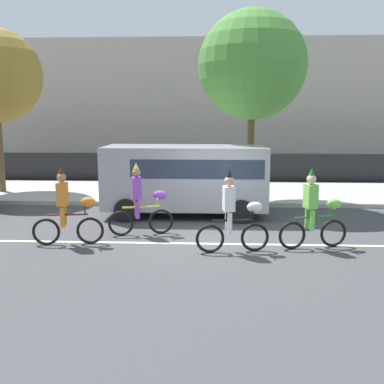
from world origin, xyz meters
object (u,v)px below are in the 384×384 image
at_px(parade_cyclist_lime, 314,213).
at_px(parked_van_grey, 188,175).
at_px(parade_cyclist_zebra, 233,217).
at_px(parade_cyclist_orange, 68,211).
at_px(parade_cyclist_purple, 141,204).

distance_m(parade_cyclist_lime, parked_van_grey, 4.70).
xyz_separation_m(parade_cyclist_zebra, parade_cyclist_lime, (1.92, 0.42, 0.00)).
bearing_deg(parade_cyclist_orange, parade_cyclist_purple, 31.27).
xyz_separation_m(parade_cyclist_orange, parade_cyclist_purple, (1.63, 0.99, 0.00)).
height_order(parade_cyclist_orange, parade_cyclist_purple, same).
bearing_deg(parade_cyclist_zebra, parade_cyclist_orange, 173.97).
xyz_separation_m(parade_cyclist_orange, parked_van_grey, (2.71, 3.42, 0.44)).
relative_size(parade_cyclist_orange, parade_cyclist_zebra, 1.00).
relative_size(parade_cyclist_orange, parked_van_grey, 0.38).
relative_size(parade_cyclist_purple, parked_van_grey, 0.38).
relative_size(parade_cyclist_purple, parade_cyclist_zebra, 1.00).
relative_size(parade_cyclist_purple, parade_cyclist_lime, 1.00).
bearing_deg(parked_van_grey, parade_cyclist_zebra, -71.71).
distance_m(parade_cyclist_purple, parade_cyclist_lime, 4.38).
distance_m(parade_cyclist_zebra, parade_cyclist_lime, 1.97).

